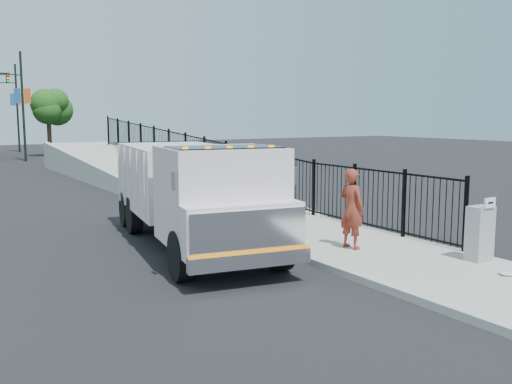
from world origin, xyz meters
TOP-DOWN VIEW (x-y plane):
  - ground at (0.00, 0.00)m, footprint 120.00×120.00m
  - sidewalk at (1.93, -2.00)m, footprint 3.55×12.00m
  - curb at (0.00, -2.00)m, footprint 0.30×12.00m
  - ramp at (2.12, 16.00)m, footprint 3.95×24.06m
  - iron_fence at (3.55, 12.00)m, footprint 0.10×28.00m
  - truck at (-1.61, 2.24)m, footprint 3.82×8.36m
  - worker at (1.45, -0.29)m, footprint 0.56×0.78m
  - utility_cabinet at (3.10, -2.75)m, footprint 0.55×0.40m
  - arrow_sign at (3.10, -2.97)m, footprint 0.35×0.04m
  - debris at (2.58, -3.82)m, footprint 0.30×0.30m
  - light_pole_1 at (-0.53, 34.13)m, footprint 3.77×0.22m
  - light_pole_3 at (0.89, 45.40)m, footprint 3.77×0.22m
  - tree_1 at (2.45, 38.45)m, footprint 2.39×2.39m

SIDE VIEW (x-z plane):
  - ground at x=0.00m, z-range 0.00..0.00m
  - ramp at x=2.12m, z-range -1.60..1.60m
  - sidewalk at x=1.93m, z-range 0.00..0.12m
  - curb at x=0.00m, z-range 0.00..0.16m
  - debris at x=2.58m, z-range 0.12..0.20m
  - utility_cabinet at x=3.10m, z-range 0.12..1.37m
  - iron_fence at x=3.55m, z-range 0.00..1.80m
  - worker at x=1.45m, z-range 0.12..2.11m
  - arrow_sign at x=3.10m, z-range 1.37..1.59m
  - truck at x=-1.61m, z-range 0.17..2.93m
  - tree_1 at x=2.45m, z-range 1.33..6.53m
  - light_pole_1 at x=-0.53m, z-range 0.36..8.36m
  - light_pole_3 at x=0.89m, z-range 0.36..8.36m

